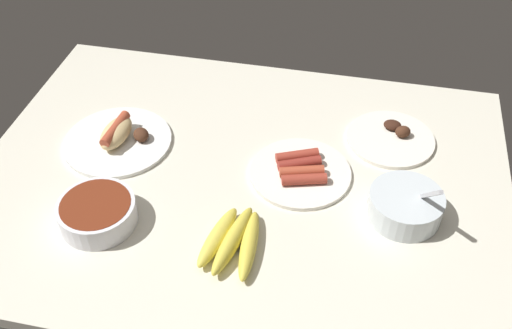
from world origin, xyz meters
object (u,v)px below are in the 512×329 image
Objects in this scene: plate_hotdog_assembled at (118,138)px; plate_grilled_meat at (391,138)px; plate_sausages at (300,171)px; bowl_chili at (97,212)px; banana_bunch at (233,240)px; bowl_coleslaw at (406,205)px.

plate_hotdog_assembled is 65.71cm from plate_grilled_meat.
plate_sausages is at bearing -140.04° from plate_grilled_meat.
bowl_chili is at bearing -146.07° from plate_grilled_meat.
banana_bunch is 0.90× the size of plate_grilled_meat.
plate_sausages is at bearing -2.22° from plate_hotdog_assembled.
plate_hotdog_assembled is at bearing -167.01° from plate_grilled_meat.
plate_grilled_meat is (29.72, 40.01, -1.13)cm from banana_bunch.
plate_sausages is at bearing 161.36° from bowl_coleslaw.
plate_sausages is (44.35, -1.72, -0.59)cm from plate_hotdog_assembled.
banana_bunch reaches higher than plate_sausages.
plate_hotdog_assembled is 44.39cm from plate_sausages.
bowl_coleslaw is 0.96× the size of bowl_chili.
bowl_chili is at bearing -77.51° from plate_hotdog_assembled.
banana_bunch is at bearing -154.77° from bowl_coleslaw.
bowl_coleslaw is 63.94cm from bowl_chili.
banana_bunch is at bearing -113.12° from plate_sausages.
plate_grilled_meat is at bearing 12.99° from plate_hotdog_assembled.
banana_bunch is (28.85, -0.62, -1.12)cm from bowl_chili.
bowl_chili is (-62.14, -15.07, -0.28)cm from bowl_coleslaw.
plate_sausages is at bearing 30.51° from bowl_chili.
plate_hotdog_assembled is at bearing 177.78° from plate_sausages.
plate_hotdog_assembled is 25.27cm from bowl_chili.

